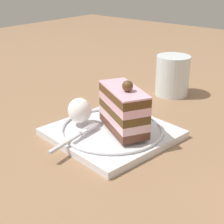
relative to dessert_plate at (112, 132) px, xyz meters
The scene contains 6 objects.
ground_plane 0.03m from the dessert_plate, 20.66° to the right, with size 2.40×2.40×0.00m, color #8F6B4C.
dessert_plate is the anchor object (origin of this frame).
cake_slice 0.05m from the dessert_plate, 69.13° to the right, with size 0.10×0.13×0.10m.
whipped_cream_dollop 0.07m from the dessert_plate, 109.93° to the left, with size 0.04×0.04×0.05m, color white.
fork 0.08m from the dessert_plate, 163.85° to the left, with size 0.13×0.02×0.00m.
drink_glass_near 0.27m from the dessert_plate, ahead, with size 0.08×0.08×0.10m.
Camera 1 is at (-0.46, -0.35, 0.29)m, focal length 54.65 mm.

